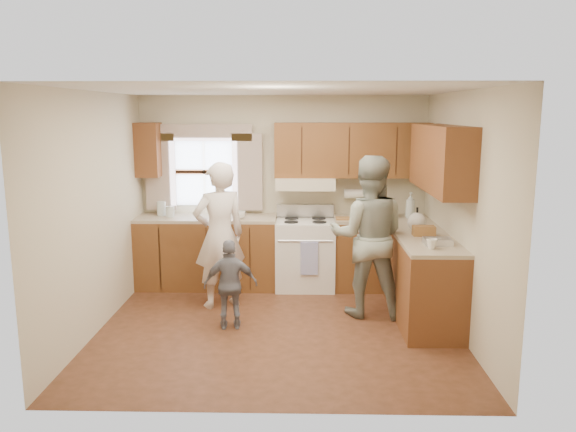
{
  "coord_description": "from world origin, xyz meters",
  "views": [
    {
      "loc": [
        0.24,
        -5.72,
        2.29
      ],
      "look_at": [
        0.1,
        0.4,
        1.15
      ],
      "focal_mm": 35.0,
      "sensor_mm": 36.0,
      "label": 1
    }
  ],
  "objects_px": {
    "stove": "(305,253)",
    "woman_right": "(368,237)",
    "woman_left": "(220,235)",
    "child": "(231,285)"
  },
  "relations": [
    {
      "from": "stove",
      "to": "woman_left",
      "type": "bearing_deg",
      "value": -143.35
    },
    {
      "from": "woman_left",
      "to": "woman_right",
      "type": "distance_m",
      "value": 1.73
    },
    {
      "from": "stove",
      "to": "woman_left",
      "type": "distance_m",
      "value": 1.32
    },
    {
      "from": "stove",
      "to": "child",
      "type": "relative_size",
      "value": 1.1
    },
    {
      "from": "woman_right",
      "to": "child",
      "type": "relative_size",
      "value": 1.87
    },
    {
      "from": "woman_left",
      "to": "stove",
      "type": "bearing_deg",
      "value": -171.01
    },
    {
      "from": "stove",
      "to": "woman_left",
      "type": "height_order",
      "value": "woman_left"
    },
    {
      "from": "stove",
      "to": "woman_right",
      "type": "xyz_separation_m",
      "value": [
        0.7,
        -0.98,
        0.44
      ]
    },
    {
      "from": "woman_left",
      "to": "woman_right",
      "type": "relative_size",
      "value": 0.95
    },
    {
      "from": "stove",
      "to": "woman_right",
      "type": "height_order",
      "value": "woman_right"
    }
  ]
}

